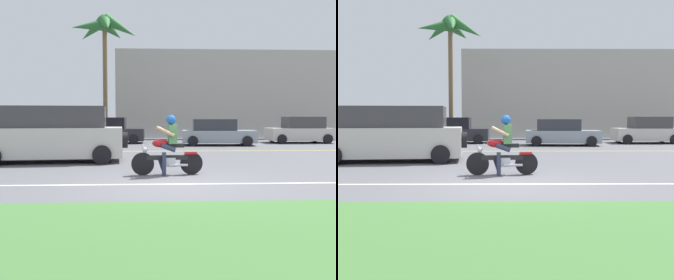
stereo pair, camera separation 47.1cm
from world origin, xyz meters
The scene contains 12 objects.
ground centered at (0.00, 3.00, -0.02)m, with size 56.00×30.00×0.04m, color #545459.
grass_median centered at (0.00, -4.10, 0.03)m, with size 56.00×3.80×0.06m, color #3D6B33.
lane_line_near centered at (0.00, -0.16, 0.00)m, with size 50.40×0.12×0.01m, color silver.
lane_line_far centered at (0.00, 8.31, 0.00)m, with size 50.40×0.12×0.01m, color yellow.
motorcyclist centered at (-0.06, 1.29, 0.69)m, with size 1.96×0.64×1.64m.
suv_nearby centered at (-3.96, 4.47, 0.95)m, with size 5.18×2.49×1.96m.
parked_car_0 centered at (-8.63, 13.06, 0.68)m, with size 3.92×2.02×1.44m.
parked_car_1 centered at (-3.09, 13.78, 0.72)m, with size 4.22×1.95×1.55m.
parked_car_2 centered at (3.22, 11.91, 0.68)m, with size 4.20×2.14×1.46m.
parked_car_3 centered at (8.65, 13.56, 0.74)m, with size 3.83×1.97×1.59m.
palm_tree_0 centered at (-3.51, 15.92, 7.11)m, with size 4.46×4.50×8.29m.
building_far centered at (7.04, 21.00, 3.31)m, with size 20.32×4.00×6.61m, color #A8A399.
Camera 1 is at (-0.54, -8.83, 1.59)m, focal length 39.81 mm.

